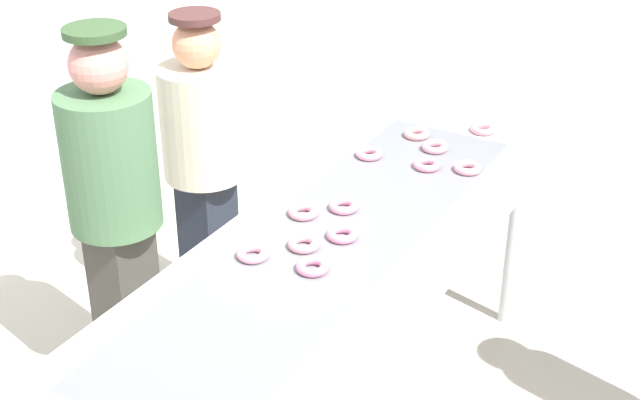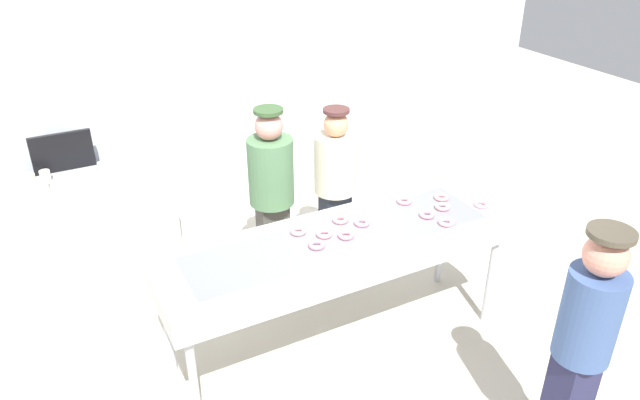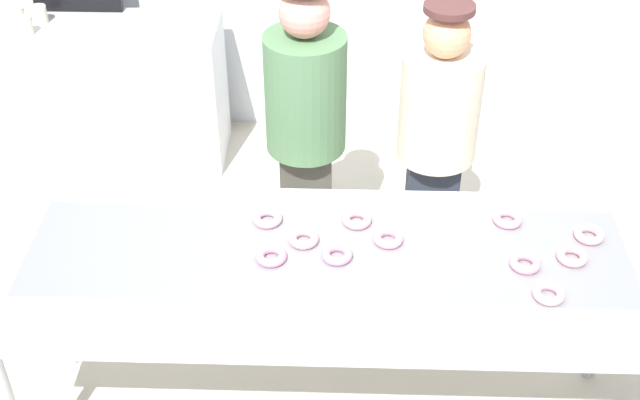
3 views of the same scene
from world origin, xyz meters
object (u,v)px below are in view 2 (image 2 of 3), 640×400
object	(u,v)px
strawberry_donut_5	(346,235)
menu_display	(62,152)
strawberry_donut_7	(441,197)
paper_cup_1	(30,180)
strawberry_donut_4	(427,215)
customer_waiting	(582,346)
strawberry_donut_0	(481,204)
strawberry_donut_2	(446,222)
strawberry_donut_3	(362,223)
strawberry_donut_9	(298,231)
strawberry_donut_6	(442,207)
strawberry_donut_10	(324,234)
strawberry_donut_8	(404,201)
prep_counter	(79,222)
strawberry_donut_1	(340,220)
worker_assistant	(335,181)
strawberry_donut_11	(317,245)
worker_baker	(272,190)
fryer_conveyor	(339,248)
paper_cup_0	(45,176)
paper_cup_2	(43,184)

from	to	relation	value
strawberry_donut_5	menu_display	bearing A→B (deg)	124.16
strawberry_donut_7	paper_cup_1	size ratio (longest dim) A/B	1.13
strawberry_donut_4	customer_waiting	xyz separation A→B (m)	(-0.07, -1.50, -0.05)
strawberry_donut_0	menu_display	xyz separation A→B (m)	(-2.72, 2.41, 0.06)
strawberry_donut_2	strawberry_donut_3	size ratio (longest dim) A/B	1.00
strawberry_donut_9	menu_display	xyz separation A→B (m)	(-1.30, 2.12, 0.06)
strawberry_donut_6	paper_cup_1	xyz separation A→B (m)	(-2.74, 2.11, -0.07)
strawberry_donut_3	strawberry_donut_4	bearing A→B (deg)	-14.35
strawberry_donut_9	strawberry_donut_0	bearing A→B (deg)	-11.84
strawberry_donut_3	strawberry_donut_10	world-z (taller)	same
strawberry_donut_3	strawberry_donut_8	world-z (taller)	same
customer_waiting	strawberry_donut_10	bearing A→B (deg)	117.81
prep_counter	strawberry_donut_0	bearing A→B (deg)	-39.09
strawberry_donut_2	menu_display	bearing A→B (deg)	132.68
strawberry_donut_1	menu_display	distance (m)	2.68
strawberry_donut_8	strawberry_donut_9	distance (m)	0.93
strawberry_donut_7	strawberry_donut_10	bearing A→B (deg)	-176.90
strawberry_donut_7	worker_assistant	distance (m)	0.96
strawberry_donut_3	strawberry_donut_9	distance (m)	0.47
strawberry_donut_1	strawberry_donut_2	xyz separation A→B (m)	(0.66, -0.39, 0.00)
strawberry_donut_6	strawberry_donut_11	world-z (taller)	same
strawberry_donut_11	paper_cup_1	size ratio (longest dim) A/B	1.13
strawberry_donut_5	paper_cup_1	bearing A→B (deg)	131.46
strawberry_donut_0	worker_baker	bearing A→B (deg)	141.64
strawberry_donut_0	strawberry_donut_2	xyz separation A→B (m)	(-0.41, -0.09, 0.00)
strawberry_donut_2	prep_counter	size ratio (longest dim) A/B	0.07
strawberry_donut_9	fryer_conveyor	bearing A→B (deg)	-36.15
strawberry_donut_1	strawberry_donut_8	size ratio (longest dim) A/B	1.00
strawberry_donut_0	strawberry_donut_11	size ratio (longest dim) A/B	1.00
strawberry_donut_11	paper_cup_0	size ratio (longest dim) A/B	1.13
strawberry_donut_1	strawberry_donut_3	size ratio (longest dim) A/B	1.00
strawberry_donut_1	strawberry_donut_4	distance (m)	0.65
paper_cup_1	paper_cup_2	world-z (taller)	same
strawberry_donut_5	worker_assistant	bearing A→B (deg)	64.92
paper_cup_0	strawberry_donut_9	bearing A→B (deg)	-52.65
worker_baker	strawberry_donut_5	bearing A→B (deg)	98.72
strawberry_donut_5	paper_cup_1	world-z (taller)	strawberry_donut_5
paper_cup_0	strawberry_donut_10	bearing A→B (deg)	-51.70
strawberry_donut_10	menu_display	world-z (taller)	menu_display
strawberry_donut_0	strawberry_donut_1	bearing A→B (deg)	164.33
strawberry_donut_2	menu_display	size ratio (longest dim) A/B	0.22
paper_cup_1	prep_counter	bearing A→B (deg)	-2.05
strawberry_donut_7	strawberry_donut_11	xyz separation A→B (m)	(-1.19, -0.16, 0.00)
paper_cup_0	strawberry_donut_2	bearing A→B (deg)	-43.13
strawberry_donut_3	strawberry_donut_4	world-z (taller)	same
customer_waiting	prep_counter	size ratio (longest dim) A/B	0.99
strawberry_donut_11	worker_assistant	size ratio (longest dim) A/B	0.07
strawberry_donut_1	prep_counter	bearing A→B (deg)	130.80
strawberry_donut_1	menu_display	xyz separation A→B (m)	(-1.65, 2.11, 0.06)
fryer_conveyor	paper_cup_1	bearing A→B (deg)	131.34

